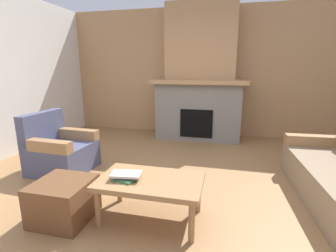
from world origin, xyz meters
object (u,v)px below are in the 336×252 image
object	(u,v)px
fireplace	(200,82)
ottoman	(64,200)
coffee_table	(150,184)
armchair	(60,151)

from	to	relation	value
fireplace	ottoman	xyz separation A→B (m)	(-0.94, -3.27, -0.96)
coffee_table	ottoman	xyz separation A→B (m)	(-0.83, -0.20, -0.18)
ottoman	armchair	bearing A→B (deg)	127.75
coffee_table	armchair	bearing A→B (deg)	152.78
fireplace	armchair	distance (m)	2.97
fireplace	coffee_table	distance (m)	3.18
armchair	coffee_table	size ratio (longest dim) A/B	0.85
fireplace	ottoman	world-z (taller)	fireplace
coffee_table	ottoman	world-z (taller)	coffee_table
coffee_table	fireplace	bearing A→B (deg)	88.00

